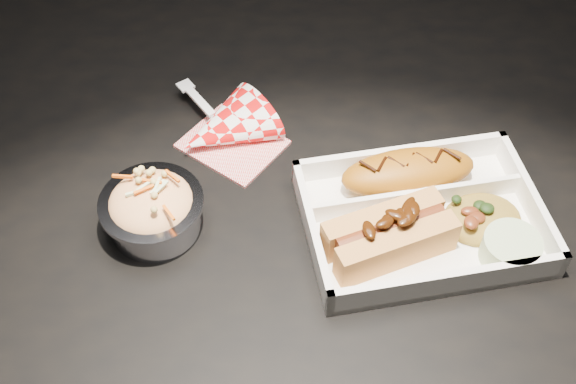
# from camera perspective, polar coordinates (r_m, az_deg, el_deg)

# --- Properties ---
(dining_table) EXTENTS (1.20, 0.80, 0.75)m
(dining_table) POSITION_cam_1_polar(r_m,az_deg,el_deg) (0.89, 2.72, -3.97)
(dining_table) COLOR black
(dining_table) RESTS_ON ground
(food_tray) EXTENTS (0.28, 0.22, 0.04)m
(food_tray) POSITION_cam_1_polar(r_m,az_deg,el_deg) (0.79, 10.44, -2.24)
(food_tray) COLOR white
(food_tray) RESTS_ON dining_table
(fried_pastry) EXTENTS (0.16, 0.09, 0.04)m
(fried_pastry) POSITION_cam_1_polar(r_m,az_deg,el_deg) (0.81, 9.46, 1.58)
(fried_pastry) COLOR #9F5B0F
(fried_pastry) RESTS_ON food_tray
(hotdog) EXTENTS (0.14, 0.10, 0.06)m
(hotdog) POSITION_cam_1_polar(r_m,az_deg,el_deg) (0.75, 8.03, -3.29)
(hotdog) COLOR #CE8B46
(hotdog) RESTS_ON food_tray
(fried_rice_mound) EXTENTS (0.10, 0.08, 0.03)m
(fried_rice_mound) POSITION_cam_1_polar(r_m,az_deg,el_deg) (0.80, 15.23, -1.59)
(fried_rice_mound) COLOR #A58130
(fried_rice_mound) RESTS_ON food_tray
(cupcake_liner) EXTENTS (0.06, 0.06, 0.03)m
(cupcake_liner) POSITION_cam_1_polar(r_m,az_deg,el_deg) (0.78, 17.17, -4.36)
(cupcake_liner) COLOR #B4CB99
(cupcake_liner) RESTS_ON food_tray
(foil_coleslaw_cup) EXTENTS (0.11, 0.11, 0.07)m
(foil_coleslaw_cup) POSITION_cam_1_polar(r_m,az_deg,el_deg) (0.78, -10.68, -1.24)
(foil_coleslaw_cup) COLOR silver
(foil_coleslaw_cup) RESTS_ON dining_table
(napkin_fork) EXTENTS (0.15, 0.17, 0.10)m
(napkin_fork) POSITION_cam_1_polar(r_m,az_deg,el_deg) (0.87, -5.09, 4.94)
(napkin_fork) COLOR red
(napkin_fork) RESTS_ON dining_table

